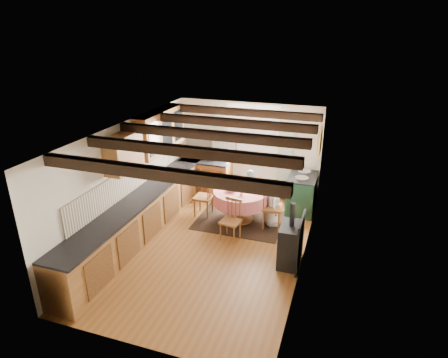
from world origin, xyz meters
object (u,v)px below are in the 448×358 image
(chair_near, at_px, (230,220))
(chair_right, at_px, (272,206))
(aga_range, at_px, (302,193))
(cup, at_px, (242,193))
(dining_table, at_px, (240,206))
(chair_left, at_px, (203,196))
(child_right, at_px, (273,203))
(child_far, at_px, (250,190))
(cast_iron_stove, at_px, (291,234))

(chair_near, relative_size, chair_right, 0.88)
(chair_near, distance_m, aga_range, 2.16)
(chair_near, distance_m, cup, 0.73)
(aga_range, bearing_deg, chair_right, -116.06)
(dining_table, distance_m, cup, 0.46)
(dining_table, height_order, chair_left, chair_left)
(child_right, height_order, cup, child_right)
(chair_near, distance_m, chair_right, 1.06)
(chair_near, height_order, aga_range, aga_range)
(chair_left, distance_m, chair_right, 1.62)
(aga_range, distance_m, cup, 1.66)
(child_far, bearing_deg, child_right, 133.70)
(chair_right, height_order, cast_iron_stove, cast_iron_stove)
(chair_near, relative_size, cup, 9.64)
(chair_left, height_order, cup, chair_left)
(child_right, xyz_separation_m, cup, (-0.64, -0.24, 0.26))
(chair_near, height_order, chair_right, chair_right)
(chair_near, bearing_deg, child_far, 98.21)
(child_far, bearing_deg, chair_near, 83.46)
(chair_left, distance_m, child_right, 1.61)
(cup, bearing_deg, child_far, 92.00)
(dining_table, xyz_separation_m, child_right, (0.72, 0.04, 0.15))
(dining_table, bearing_deg, child_right, 3.43)
(dining_table, xyz_separation_m, cup, (0.08, -0.20, 0.41))
(aga_range, distance_m, cast_iron_stove, 2.30)
(chair_right, bearing_deg, child_far, 38.92)
(chair_near, xyz_separation_m, child_far, (0.02, 1.46, 0.07))
(chair_near, bearing_deg, child_right, 61.14)
(cast_iron_stove, xyz_separation_m, child_right, (-0.62, 1.37, -0.10))
(child_right, relative_size, cup, 11.34)
(chair_near, distance_m, cast_iron_stove, 1.40)
(dining_table, xyz_separation_m, chair_left, (-0.90, 0.02, 0.11))
(chair_right, bearing_deg, child_right, -0.44)
(dining_table, relative_size, chair_near, 1.38)
(chair_near, bearing_deg, cast_iron_stove, -11.58)
(chair_right, height_order, child_far, child_far)
(child_far, bearing_deg, cast_iron_stove, 117.63)
(chair_near, height_order, child_far, child_far)
(dining_table, distance_m, child_right, 0.73)
(cup, bearing_deg, chair_near, -94.02)
(dining_table, distance_m, chair_left, 0.90)
(dining_table, relative_size, child_far, 1.19)
(aga_range, xyz_separation_m, cast_iron_stove, (0.11, -2.29, 0.17))
(child_right, bearing_deg, cast_iron_stove, -172.87)
(chair_right, height_order, child_right, child_right)
(dining_table, xyz_separation_m, aga_range, (1.22, 0.96, 0.08))
(chair_near, relative_size, aga_range, 0.90)
(chair_near, bearing_deg, chair_left, 146.10)
(chair_right, distance_m, cup, 0.72)
(child_far, height_order, cup, child_far)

